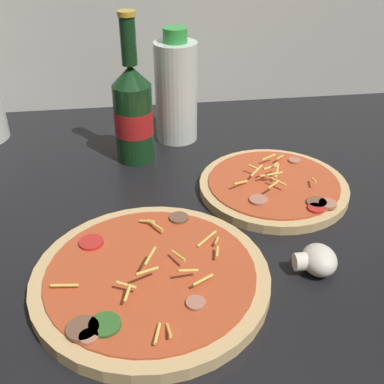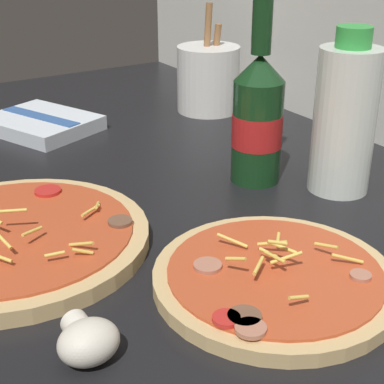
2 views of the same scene
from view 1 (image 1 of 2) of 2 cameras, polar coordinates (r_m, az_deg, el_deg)
name	(u,v)px [view 1 (image 1 of 2)]	position (r cm, az deg, el deg)	size (l,w,h in cm)	color
counter_slab	(197,222)	(73.28, 0.56, -3.62)	(160.00, 90.00, 2.50)	black
pizza_near	(151,278)	(60.50, -4.92, -10.13)	(29.39, 29.39, 4.69)	tan
pizza_far	(274,186)	(79.01, 9.64, 0.66)	(23.96, 23.96, 5.16)	tan
beer_bottle	(133,112)	(84.99, -6.99, 9.44)	(6.80, 6.80, 25.80)	#143819
oil_bottle	(176,90)	(92.08, -1.86, 11.94)	(7.98, 7.98, 21.24)	silver
mushroom_left	(317,260)	(63.61, 14.60, -7.82)	(5.46, 5.20, 3.64)	white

